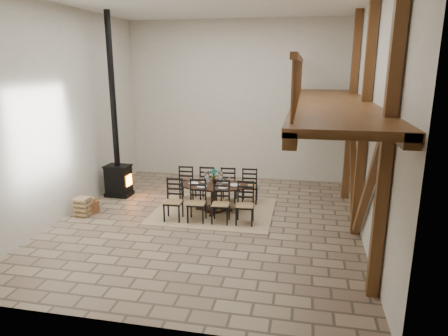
% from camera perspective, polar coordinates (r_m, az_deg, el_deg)
% --- Properties ---
extents(ground, '(8.00, 8.00, 0.00)m').
position_cam_1_polar(ground, '(9.65, -2.41, -7.63)').
color(ground, gray).
rests_on(ground, ground).
extents(room_shell, '(7.02, 8.02, 5.01)m').
position_cam_1_polar(room_shell, '(8.74, 5.10, 10.39)').
color(room_shell, beige).
rests_on(room_shell, ground).
extents(rug, '(3.00, 2.50, 0.02)m').
position_cam_1_polar(rug, '(10.30, -1.43, -6.08)').
color(rug, tan).
rests_on(rug, ground).
extents(dining_table, '(2.24, 2.05, 1.12)m').
position_cam_1_polar(dining_table, '(10.18, -1.44, -4.21)').
color(dining_table, black).
rests_on(dining_table, ground).
extents(wood_stove, '(0.71, 0.56, 5.00)m').
position_cam_1_polar(wood_stove, '(11.55, -15.04, 1.44)').
color(wood_stove, black).
rests_on(wood_stove, ground).
extents(log_basket, '(0.46, 0.46, 0.38)m').
position_cam_1_polar(log_basket, '(10.72, -18.59, -5.15)').
color(log_basket, brown).
rests_on(log_basket, ground).
extents(log_stack, '(0.37, 0.38, 0.47)m').
position_cam_1_polar(log_stack, '(10.50, -19.50, -5.23)').
color(log_stack, tan).
rests_on(log_stack, ground).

